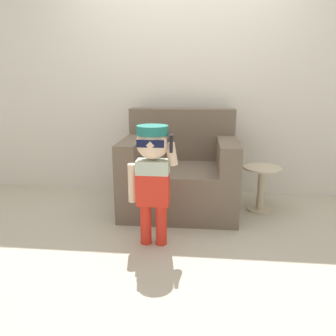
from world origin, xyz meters
name	(u,v)px	position (x,y,z in m)	size (l,w,h in m)	color
ground_plane	(177,216)	(0.00, 0.00, 0.00)	(10.00, 10.00, 0.00)	#BCB29E
wall_back	(183,79)	(0.00, 0.80, 1.30)	(10.00, 0.05, 2.60)	silver
armchair	(180,174)	(0.01, 0.23, 0.36)	(1.11, 0.90, 1.00)	#6B5B4C
person_child	(153,167)	(-0.15, -0.58, 0.64)	(0.39, 0.29, 0.96)	red
side_table	(261,184)	(0.83, 0.23, 0.28)	(0.38, 0.38, 0.45)	beige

